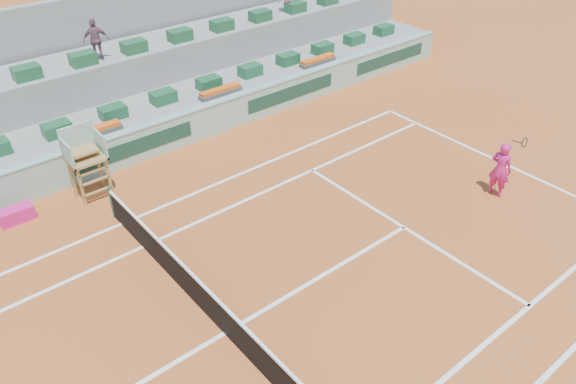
% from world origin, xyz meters
% --- Properties ---
extents(ground, '(90.00, 90.00, 0.00)m').
position_xyz_m(ground, '(0.00, 0.00, 0.00)').
color(ground, '#A04A1F').
rests_on(ground, ground).
extents(seating_tier_lower, '(36.00, 4.00, 1.20)m').
position_xyz_m(seating_tier_lower, '(0.00, 10.70, 0.60)').
color(seating_tier_lower, gray).
rests_on(seating_tier_lower, ground).
extents(seating_tier_upper, '(36.00, 2.40, 2.60)m').
position_xyz_m(seating_tier_upper, '(0.00, 12.30, 1.30)').
color(seating_tier_upper, gray).
rests_on(seating_tier_upper, ground).
extents(stadium_back_wall, '(36.00, 0.40, 4.40)m').
position_xyz_m(stadium_back_wall, '(0.00, 13.90, 2.20)').
color(stadium_back_wall, gray).
rests_on(stadium_back_wall, ground).
extents(player_bag, '(1.01, 0.45, 0.45)m').
position_xyz_m(player_bag, '(-2.34, 7.62, 0.22)').
color(player_bag, '#D81C79').
rests_on(player_bag, ground).
extents(spectator_mid, '(0.96, 0.62, 1.52)m').
position_xyz_m(spectator_mid, '(2.63, 11.78, 3.36)').
color(spectator_mid, '#754E5E').
rests_on(spectator_mid, seating_tier_upper).
extents(court_lines, '(23.89, 11.09, 0.01)m').
position_xyz_m(court_lines, '(0.00, 0.00, 0.01)').
color(court_lines, white).
rests_on(court_lines, ground).
extents(tennis_net, '(0.10, 11.97, 1.10)m').
position_xyz_m(tennis_net, '(0.00, 0.00, 0.53)').
color(tennis_net, black).
rests_on(tennis_net, ground).
extents(advertising_hoarding, '(36.00, 0.34, 1.26)m').
position_xyz_m(advertising_hoarding, '(0.02, 8.50, 0.63)').
color(advertising_hoarding, '#92B7A6').
rests_on(advertising_hoarding, ground).
extents(umpire_chair, '(1.10, 0.90, 2.40)m').
position_xyz_m(umpire_chair, '(0.00, 7.50, 1.54)').
color(umpire_chair, olive).
rests_on(umpire_chair, ground).
extents(seat_row_lower, '(32.90, 0.60, 0.44)m').
position_xyz_m(seat_row_lower, '(0.00, 9.80, 1.42)').
color(seat_row_lower, '#1A4F2E').
rests_on(seat_row_lower, seating_tier_lower).
extents(seat_row_upper, '(32.90, 0.60, 0.44)m').
position_xyz_m(seat_row_upper, '(0.00, 11.70, 2.82)').
color(seat_row_upper, '#1A4F2E').
rests_on(seat_row_upper, seating_tier_upper).
extents(flower_planters, '(26.80, 0.36, 0.28)m').
position_xyz_m(flower_planters, '(-1.50, 9.00, 1.33)').
color(flower_planters, '#494949').
rests_on(flower_planters, seating_tier_lower).
extents(tennis_player, '(0.53, 0.93, 2.28)m').
position_xyz_m(tennis_player, '(10.01, -0.69, 0.94)').
color(tennis_player, '#D81C79').
rests_on(tennis_player, ground).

